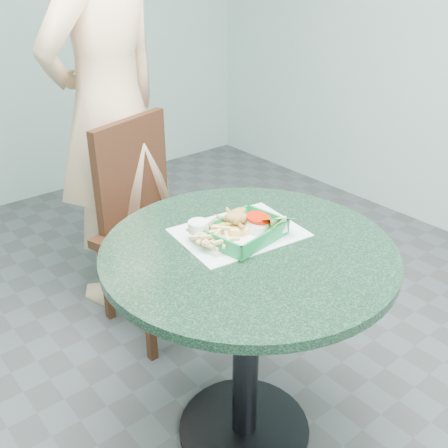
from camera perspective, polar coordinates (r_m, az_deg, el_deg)
floor at (r=2.06m, az=2.19°, el=-21.42°), size 4.00×5.00×0.02m
cafe_table at (r=1.66m, az=2.54°, el=-8.15°), size 0.89×0.89×0.75m
dining_chair at (r=2.32m, az=-8.34°, el=1.20°), size 0.43×0.43×0.93m
diner_person at (r=2.38m, az=-12.93°, el=17.14°), size 0.96×0.76×2.30m
placemat at (r=1.64m, az=1.62°, el=-1.54°), size 0.41×0.33×0.00m
food_basket at (r=1.61m, az=2.26°, el=-1.72°), size 0.23×0.17×0.05m
crab_sandwich at (r=1.63m, az=1.54°, el=0.01°), size 0.11×0.11×0.07m
fries_pile at (r=1.57m, az=-1.50°, el=-1.60°), size 0.13×0.14×0.04m
sauce_ramekin at (r=1.60m, az=-2.79°, el=-0.50°), size 0.06×0.06×0.03m
garnish_cup at (r=1.61m, az=4.32°, el=-0.59°), size 0.12×0.12×0.05m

